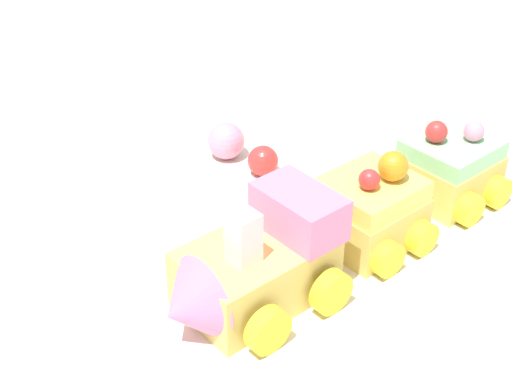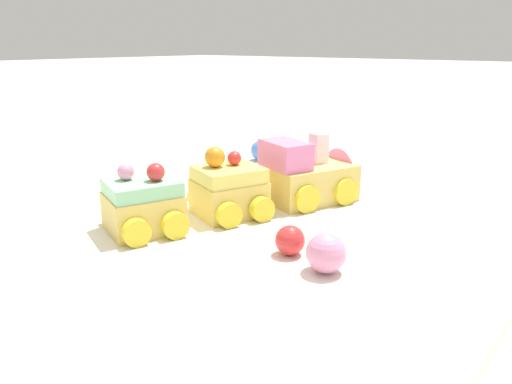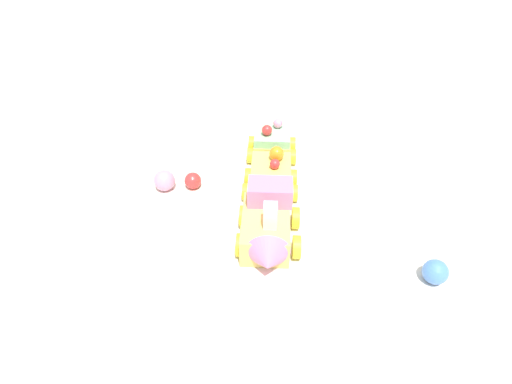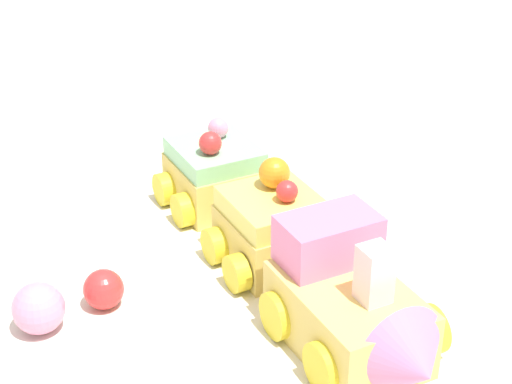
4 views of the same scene
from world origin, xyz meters
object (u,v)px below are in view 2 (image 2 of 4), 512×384
Objects in this scene: cake_car_mint at (143,206)px; gumball_red at (290,240)px; cake_train_locomotive at (312,176)px; gumball_pink at (326,253)px; cake_car_lemon at (228,191)px; gumball_blue at (261,150)px.

gumball_red is at bearing -53.18° from cake_car_mint.
cake_train_locomotive reaches higher than gumball_pink.
cake_train_locomotive is 1.38× the size of cake_car_mint.
cake_car_lemon is at bearing 67.75° from gumball_red.
gumball_red is (-0.04, -0.11, -0.01)m from cake_car_lemon.
cake_train_locomotive is 0.20m from gumball_blue.
cake_train_locomotive is 4.39× the size of gumball_blue.
cake_train_locomotive is 4.15× the size of gumball_pink.
gumball_blue is 0.95× the size of gumball_pink.
cake_car_lemon reaches higher than cake_car_mint.
cake_car_lemon is 0.24m from gumball_blue.
gumball_blue reaches higher than gumball_red.
gumball_pink is at bearing -103.48° from gumball_red.
gumball_pink reaches higher than gumball_blue.
cake_car_mint is at bearing -179.99° from cake_train_locomotive.
cake_car_lemon is 0.12m from gumball_red.
cake_car_lemon is at bearing 179.80° from cake_train_locomotive.
gumball_pink is (-0.15, -0.11, -0.01)m from cake_train_locomotive.
cake_car_mint is at bearing 99.45° from gumball_pink.
cake_train_locomotive is 1.38× the size of cake_car_lemon.
cake_car_mint is at bearing 105.88° from gumball_red.
gumball_pink is at bearing -122.97° from cake_train_locomotive.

